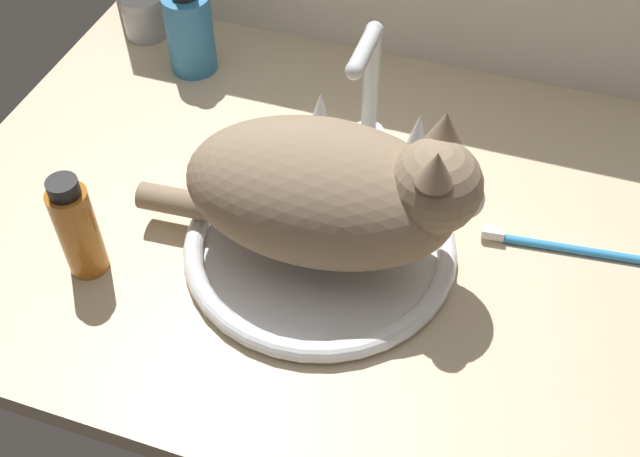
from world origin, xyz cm
name	(u,v)px	position (x,y,z in cm)	size (l,w,h in cm)	color
countertop	(357,228)	(0.00, 0.00, 1.50)	(102.66, 68.52, 3.00)	#CCB793
sink_basin	(320,246)	(-2.76, -6.17, 4.01)	(31.46, 31.46, 2.31)	white
faucet	(368,104)	(-2.76, 13.06, 10.19)	(16.39, 11.18, 18.40)	silver
cat	(337,193)	(-0.86, -6.03, 13.17)	(38.96, 19.28, 18.43)	#8C755B
soap_pump_bottle	(190,31)	(-31.52, 21.90, 9.27)	(6.72, 6.72, 16.41)	teal
metal_jar	(144,15)	(-42.09, 27.48, 6.30)	(6.63, 6.63, 6.57)	#B2B5BA
amber_bottle	(77,228)	(-27.05, -16.47, 9.35)	(4.43, 4.43, 13.43)	#B2661E
toothbrush	(562,247)	(23.80, 2.88, 3.61)	(19.57, 3.14, 1.70)	#338CD1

